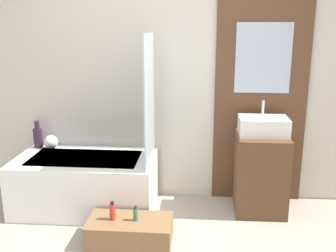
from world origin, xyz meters
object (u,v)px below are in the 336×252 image
(wooden_step_bench, at_px, (130,231))
(vase_tall_dark, at_px, (38,137))
(bathtub, at_px, (86,183))
(sink, at_px, (263,126))
(vase_round_light, at_px, (51,142))
(bottle_soap_secondary, at_px, (136,214))
(bottle_soap_primary, at_px, (113,211))

(wooden_step_bench, bearing_deg, vase_tall_dark, 141.81)
(bathtub, height_order, vase_tall_dark, vase_tall_dark)
(sink, bearing_deg, vase_tall_dark, 175.56)
(sink, bearing_deg, vase_round_light, 175.92)
(vase_round_light, height_order, bottle_soap_secondary, vase_round_light)
(bathtub, bearing_deg, wooden_step_bench, -47.92)
(wooden_step_bench, relative_size, vase_tall_dark, 2.46)
(bathtub, relative_size, vase_round_light, 9.57)
(sink, relative_size, bottle_soap_secondary, 3.53)
(vase_tall_dark, height_order, bottle_soap_secondary, vase_tall_dark)
(bottle_soap_secondary, bearing_deg, vase_tall_dark, 143.09)
(bathtub, distance_m, wooden_step_bench, 0.79)
(bottle_soap_primary, bearing_deg, sink, 28.20)
(bottle_soap_primary, bearing_deg, bathtub, 123.66)
(bathtub, xyz_separation_m, vase_tall_dark, (-0.56, 0.27, 0.37))
(bathtub, bearing_deg, bottle_soap_primary, -56.34)
(wooden_step_bench, distance_m, bottle_soap_primary, 0.22)
(bathtub, distance_m, vase_round_light, 0.58)
(bottle_soap_primary, height_order, bottle_soap_secondary, bottle_soap_primary)
(bottle_soap_secondary, bearing_deg, bathtub, 134.76)
(bathtub, xyz_separation_m, bottle_soap_secondary, (0.57, -0.58, -0.01))
(sink, xyz_separation_m, vase_tall_dark, (-2.21, 0.17, -0.20))
(bottle_soap_primary, bearing_deg, wooden_step_bench, 0.00)
(sink, relative_size, bottle_soap_primary, 2.79)
(vase_round_light, height_order, bottle_soap_primary, vase_round_light)
(wooden_step_bench, distance_m, bottle_soap_secondary, 0.16)
(wooden_step_bench, xyz_separation_m, bottle_soap_secondary, (0.05, 0.00, 0.15))
(bottle_soap_primary, bearing_deg, bottle_soap_secondary, 0.00)
(bottle_soap_secondary, bearing_deg, wooden_step_bench, 180.00)
(vase_tall_dark, relative_size, vase_round_light, 2.04)
(vase_round_light, xyz_separation_m, bottle_soap_primary, (0.80, -0.83, -0.31))
(bathtub, distance_m, bottle_soap_secondary, 0.81)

